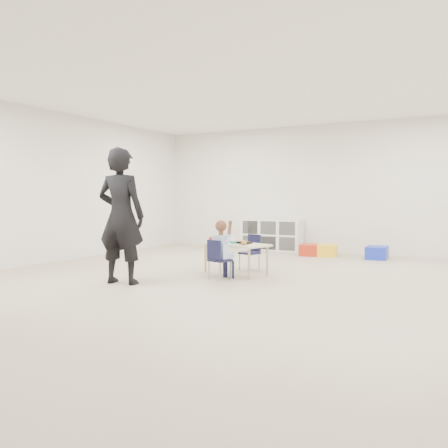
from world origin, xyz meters
The scene contains 16 objects.
room centered at (0.00, 0.00, 1.40)m, with size 9.00×9.02×2.80m.
table centered at (-0.36, 0.86, 0.25)m, with size 1.17×0.82×0.49m.
chair_near centered at (-0.36, 0.35, 0.29)m, with size 0.28×0.27×0.59m, color #111233, non-canonical shape.
chair_far centered at (-0.37, 1.36, 0.29)m, with size 0.28×0.27×0.59m, color #111233, non-canonical shape.
child centered at (-0.36, 0.35, 0.46)m, with size 0.39×0.39×0.92m, color #A9C1E5, non-canonical shape.
lunch_tray_near centered at (-0.23, 0.88, 0.50)m, with size 0.22×0.16×0.03m, color black.
lunch_tray_far centered at (-0.66, 1.03, 0.50)m, with size 0.22×0.16×0.03m, color black.
milk_carton centered at (-0.35, 0.76, 0.54)m, with size 0.07×0.07×0.10m, color white.
bread_roll centered at (-0.14, 0.69, 0.52)m, with size 0.09×0.09×0.07m, color tan.
apple_near centered at (-0.43, 0.96, 0.52)m, with size 0.07×0.07×0.07m, color maroon.
apple_far centered at (-0.88, 0.97, 0.52)m, with size 0.07×0.07×0.07m, color maroon.
cubby_shelf centered at (-1.20, 4.28, 0.35)m, with size 1.40×0.40×0.70m, color white.
adult centered at (-1.40, -0.62, 0.95)m, with size 0.69×0.45×1.89m, color black.
bin_red centered at (-0.11, 3.74, 0.12)m, with size 0.38×0.48×0.24m, color red.
bin_yellow centered at (0.24, 3.80, 0.12)m, with size 0.38×0.49×0.24m, color yellow.
bin_blue centered at (1.22, 3.82, 0.12)m, with size 0.39×0.50×0.25m, color #182BB7.
Camera 1 is at (3.01, -5.71, 1.21)m, focal length 38.00 mm.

